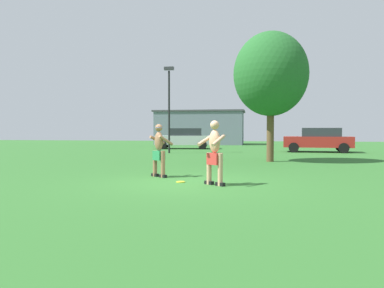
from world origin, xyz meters
name	(u,v)px	position (x,y,z in m)	size (l,w,h in m)	color
ground_plane	(187,183)	(0.00, 0.00, 0.00)	(80.00, 80.00, 0.00)	#2D6628
player_with_cap	(159,148)	(-1.09, 1.15, 0.88)	(0.74, 0.74, 1.63)	black
player_in_red	(214,151)	(0.77, -0.29, 0.89)	(0.75, 0.80, 1.68)	black
frisbee	(181,182)	(-0.20, 0.10, 0.01)	(0.25, 0.25, 0.03)	yellow
car_silver_near_post	(184,138)	(-3.66, 18.68, 0.82)	(4.48, 2.42, 1.58)	silver
car_red_mid_lot	(319,139)	(5.86, 15.74, 0.82)	(4.46, 2.38, 1.58)	maroon
lamp_post	(169,100)	(-3.53, 13.04, 3.32)	(0.60, 0.24, 5.36)	black
outbuilding_behind_lot	(200,127)	(-3.80, 28.27, 1.71)	(9.01, 4.52, 3.41)	slate
tree_right_field	(271,74)	(2.47, 7.53, 3.96)	(3.36, 3.36, 5.87)	brown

